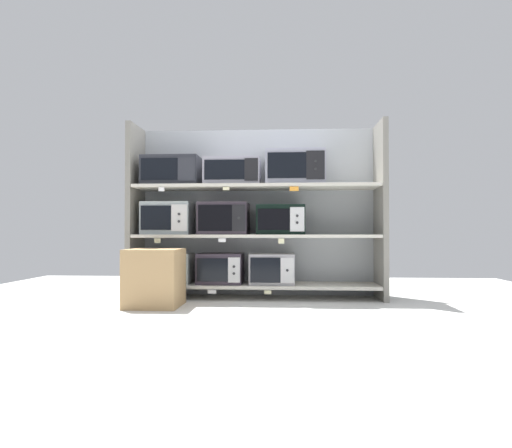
% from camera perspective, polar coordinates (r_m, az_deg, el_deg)
% --- Properties ---
extents(ground, '(6.30, 6.00, 0.02)m').
position_cam_1_polar(ground, '(3.34, -1.08, -12.08)').
color(ground, silver).
extents(back_panel, '(2.50, 0.04, 1.67)m').
position_cam_1_polar(back_panel, '(4.53, 0.19, 1.54)').
color(back_panel, '#9EA3A8').
rests_on(back_panel, ground).
extents(upright_left, '(0.05, 0.45, 1.67)m').
position_cam_1_polar(upright_left, '(4.51, -15.13, 1.59)').
color(upright_left, gray).
rests_on(upright_left, ground).
extents(upright_right, '(0.05, 0.45, 1.67)m').
position_cam_1_polar(upright_right, '(4.37, 15.63, 1.67)').
color(upright_right, gray).
rests_on(upright_right, ground).
extents(shelf_0, '(2.30, 0.45, 0.03)m').
position_cam_1_polar(shelf_0, '(4.31, 0.00, -7.80)').
color(shelf_0, beige).
rests_on(shelf_0, ground).
extents(microwave_0, '(0.47, 0.37, 0.29)m').
position_cam_1_polar(microwave_0, '(4.42, -11.19, -5.54)').
color(microwave_0, '#B5BCB5').
rests_on(microwave_0, shelf_0).
extents(microwave_1, '(0.42, 0.38, 0.29)m').
position_cam_1_polar(microwave_1, '(4.32, -4.54, -5.66)').
color(microwave_1, '#332A36').
rests_on(microwave_1, shelf_0).
extents(microwave_2, '(0.42, 0.35, 0.29)m').
position_cam_1_polar(microwave_2, '(4.28, 2.06, -5.72)').
color(microwave_2, '#9F9BA0').
rests_on(microwave_2, shelf_0).
extents(price_tag_0, '(0.07, 0.00, 0.04)m').
position_cam_1_polar(price_tag_0, '(4.22, -11.60, -8.46)').
color(price_tag_0, orange).
extents(price_tag_1, '(0.08, 0.00, 0.03)m').
position_cam_1_polar(price_tag_1, '(4.13, -5.65, -8.60)').
color(price_tag_1, white).
extents(price_tag_2, '(0.06, 0.00, 0.03)m').
position_cam_1_polar(price_tag_2, '(4.08, 1.51, -8.69)').
color(price_tag_2, beige).
extents(shelf_1, '(2.30, 0.45, 0.03)m').
position_cam_1_polar(shelf_1, '(4.28, 0.00, -1.54)').
color(shelf_1, beige).
extents(microwave_3, '(0.47, 0.34, 0.31)m').
position_cam_1_polar(microwave_3, '(4.41, -11.18, 0.72)').
color(microwave_3, '#97A3A6').
rests_on(microwave_3, shelf_1).
extents(microwave_4, '(0.46, 0.43, 0.30)m').
position_cam_1_polar(microwave_4, '(4.30, -4.08, 0.69)').
color(microwave_4, '#332B34').
rests_on(microwave_4, shelf_1).
extents(microwave_5, '(0.45, 0.37, 0.28)m').
position_cam_1_polar(microwave_5, '(4.27, 3.17, 0.53)').
color(microwave_5, black).
rests_on(microwave_5, shelf_1).
extents(price_tag_3, '(0.06, 0.00, 0.04)m').
position_cam_1_polar(price_tag_3, '(4.20, -12.45, -2.09)').
color(price_tag_3, beige).
extents(price_tag_4, '(0.07, 0.00, 0.03)m').
position_cam_1_polar(price_tag_4, '(4.08, -4.35, -2.08)').
color(price_tag_4, white).
extents(price_tag_5, '(0.05, 0.00, 0.05)m').
position_cam_1_polar(price_tag_5, '(4.04, 3.25, -2.18)').
color(price_tag_5, beige).
extents(shelf_2, '(2.30, 0.45, 0.03)m').
position_cam_1_polar(shelf_2, '(4.30, 0.00, 4.73)').
color(shelf_2, beige).
extents(microwave_6, '(0.54, 0.36, 0.28)m').
position_cam_1_polar(microwave_6, '(4.44, -10.67, 6.60)').
color(microwave_6, '#2A2C33').
rests_on(microwave_6, shelf_2).
extents(microwave_7, '(0.53, 0.36, 0.26)m').
position_cam_1_polar(microwave_7, '(4.33, -3.00, 6.63)').
color(microwave_7, '#A09EAC').
rests_on(microwave_7, shelf_2).
extents(microwave_8, '(0.55, 0.39, 0.33)m').
position_cam_1_polar(microwave_8, '(4.31, 4.98, 7.12)').
color(microwave_8, '#9A9CAD').
rests_on(microwave_8, shelf_2).
extents(price_tag_6, '(0.05, 0.00, 0.04)m').
position_cam_1_polar(price_tag_6, '(4.21, -11.97, 4.36)').
color(price_tag_6, white).
extents(price_tag_7, '(0.06, 0.00, 0.03)m').
position_cam_1_polar(price_tag_7, '(4.09, -3.83, 4.54)').
color(price_tag_7, beige).
extents(price_tag_8, '(0.08, 0.00, 0.04)m').
position_cam_1_polar(price_tag_8, '(4.06, 4.88, 4.51)').
color(price_tag_8, orange).
extents(shipping_carton, '(0.44, 0.44, 0.49)m').
position_cam_1_polar(shipping_carton, '(3.91, -12.80, -6.69)').
color(shipping_carton, tan).
rests_on(shipping_carton, ground).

